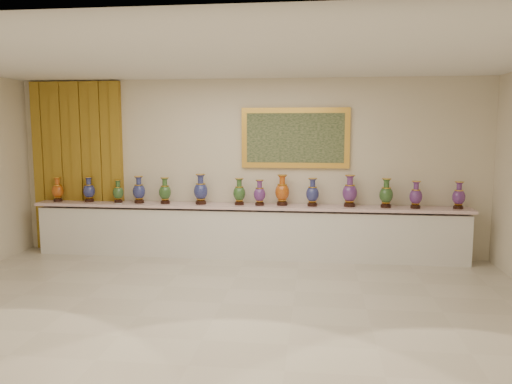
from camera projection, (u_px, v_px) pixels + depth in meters
The scene contains 18 objects.
ground at pixel (222, 303), 6.24m from camera, with size 8.00×8.00×0.00m, color beige.
room at pixel (111, 162), 8.73m from camera, with size 8.00×8.00×8.00m.
counter at pixel (247, 232), 8.42m from camera, with size 7.28×0.48×0.90m.
vase_0 at pixel (58, 191), 8.71m from camera, with size 0.23×0.23×0.43m.
vase_1 at pixel (89, 191), 8.68m from camera, with size 0.26×0.26×0.44m.
vase_2 at pixel (118, 192), 8.59m from camera, with size 0.24×0.24×0.39m.
vase_3 at pixel (139, 191), 8.52m from camera, with size 0.25×0.25×0.46m.
vase_4 at pixel (165, 192), 8.46m from camera, with size 0.22×0.22×0.45m.
vase_5 at pixel (201, 191), 8.40m from camera, with size 0.25×0.25×0.51m.
vase_6 at pixel (239, 193), 8.32m from camera, with size 0.21×0.21×0.45m.
vase_7 at pixel (260, 194), 8.27m from camera, with size 0.26×0.26×0.43m.
vase_8 at pixel (282, 192), 8.27m from camera, with size 0.29×0.29×0.51m.
vase_9 at pixel (312, 194), 8.19m from camera, with size 0.27×0.27×0.46m.
vase_10 at pixel (350, 192), 8.14m from camera, with size 0.31×0.31×0.52m.
vase_11 at pixel (386, 194), 8.04m from camera, with size 0.28×0.28×0.47m.
vase_12 at pixel (416, 196), 7.97m from camera, with size 0.23×0.23×0.44m.
vase_13 at pixel (459, 197), 7.91m from camera, with size 0.21×0.21×0.44m.
label_card at pixel (119, 203), 8.48m from camera, with size 0.10×0.06×0.00m, color white.
Camera 1 is at (1.14, -5.92, 2.17)m, focal length 35.00 mm.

